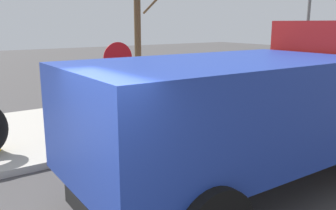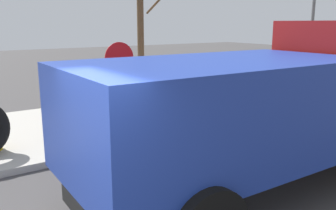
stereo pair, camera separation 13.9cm
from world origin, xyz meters
TOP-DOWN VIEW (x-y plane):
  - stop_sign at (3.39, 4.69)m, footprint 0.76×0.08m
  - dump_truck_blue at (4.50, 0.88)m, footprint 7.03×2.87m
  - bare_tree at (5.51, 7.30)m, footprint 1.13×1.45m
  - street_light_pole at (11.29, 4.98)m, footprint 0.12×0.12m

SIDE VIEW (x-z plane):
  - dump_truck_blue at x=4.50m, z-range 0.11..3.11m
  - stop_sign at x=3.39m, z-range 0.61..2.97m
  - bare_tree at x=5.51m, z-range 0.14..5.93m
  - street_light_pole at x=11.29m, z-range 0.15..6.97m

